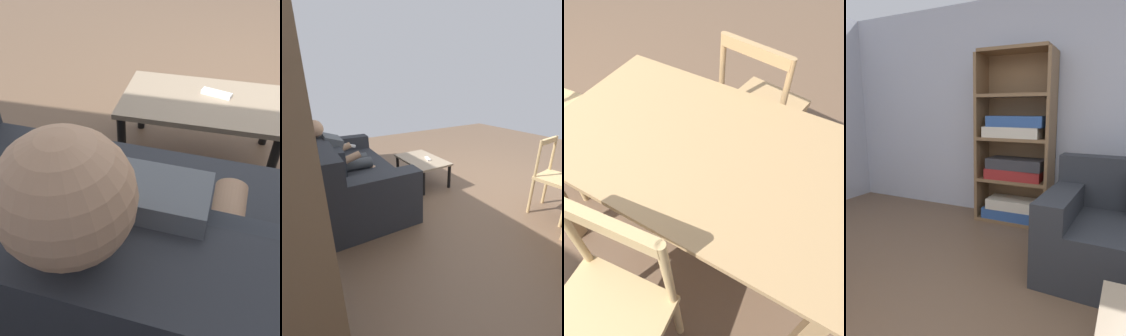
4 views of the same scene
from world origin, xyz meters
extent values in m
plane|color=brown|center=(0.00, 0.00, 0.00)|extent=(8.63, 8.63, 0.00)
cube|color=#282B30|center=(0.93, 1.72, 0.22)|extent=(2.17, 1.07, 0.44)
cube|color=#282B30|center=(0.95, 2.11, 0.67)|extent=(2.14, 0.28, 0.45)
cube|color=#282B30|center=(-0.01, 1.76, 0.55)|extent=(0.28, 1.00, 0.21)
cube|color=#282B30|center=(1.88, 1.68, 0.55)|extent=(0.28, 1.00, 0.21)
cube|color=#2C3036|center=(0.67, 1.96, 0.62)|extent=(0.41, 0.16, 0.36)
cube|color=#4C5156|center=(0.94, 2.01, 0.67)|extent=(0.41, 0.37, 0.52)
sphere|color=tan|center=(0.95, 2.12, 1.01)|extent=(0.21, 0.21, 0.21)
cylinder|color=#3D4145|center=(0.82, 1.72, 0.51)|extent=(0.17, 0.45, 0.15)
cylinder|color=tan|center=(0.81, 1.50, 0.22)|extent=(0.11, 0.11, 0.44)
cube|color=black|center=(0.81, 1.42, 0.04)|extent=(0.11, 0.24, 0.08)
cylinder|color=#3D4145|center=(1.04, 1.71, 0.51)|extent=(0.17, 0.45, 0.15)
cylinder|color=tan|center=(1.03, 1.49, 0.22)|extent=(0.11, 0.11, 0.44)
cube|color=black|center=(1.03, 1.41, 0.04)|extent=(0.11, 0.24, 0.08)
cylinder|color=tan|center=(0.68, 1.84, 0.64)|extent=(0.10, 0.35, 0.19)
cylinder|color=tan|center=(1.18, 1.82, 0.64)|extent=(0.10, 0.35, 0.19)
cube|color=white|center=(1.18, 1.66, 0.68)|extent=(0.05, 0.16, 0.08)
cube|color=gray|center=(0.83, 0.65, 0.38)|extent=(0.90, 0.55, 0.03)
cylinder|color=black|center=(0.42, 0.42, 0.18)|extent=(0.05, 0.05, 0.37)
cylinder|color=black|center=(1.24, 0.42, 0.18)|extent=(0.05, 0.05, 0.37)
cylinder|color=black|center=(0.42, 0.89, 0.18)|extent=(0.05, 0.05, 0.37)
cylinder|color=black|center=(1.24, 0.89, 0.18)|extent=(0.05, 0.05, 0.37)
cube|color=white|center=(0.76, 0.59, 0.41)|extent=(0.18, 0.10, 0.02)
cube|color=brown|center=(-0.73, 2.54, 0.02)|extent=(0.80, 0.36, 0.04)
cube|color=brown|center=(-0.73, 2.54, 0.50)|extent=(0.80, 0.36, 0.04)
cube|color=#2D5193|center=(-0.76, 2.52, 0.10)|extent=(0.65, 0.29, 0.12)
cube|color=beige|center=(-0.70, 2.52, 0.22)|extent=(0.65, 0.30, 0.12)
cube|color=maroon|center=(-0.72, 2.52, 0.58)|extent=(0.66, 0.30, 0.12)
cube|color=#333338|center=(-0.71, 2.52, 0.70)|extent=(0.66, 0.30, 0.12)
cube|color=tan|center=(-0.85, -0.18, 0.47)|extent=(0.45, 0.45, 0.04)
cylinder|color=tan|center=(-0.68, 0.03, 0.24)|extent=(0.04, 0.04, 0.47)
cylinder|color=tan|center=(-0.64, -0.35, 0.24)|extent=(0.04, 0.04, 0.47)
cylinder|color=tan|center=(-0.68, 0.03, 0.70)|extent=(0.03, 0.03, 0.46)
cylinder|color=tan|center=(-0.64, -0.35, 0.70)|extent=(0.03, 0.03, 0.46)
cube|color=tan|center=(-0.66, -0.16, 0.90)|extent=(0.07, 0.38, 0.06)
camera|label=1|loc=(0.76, 2.45, 1.37)|focal=37.87mm
camera|label=2|loc=(-1.98, 2.45, 1.53)|focal=23.57mm
camera|label=3|loc=(-2.29, 0.60, 1.67)|focal=33.40mm
camera|label=4|loc=(0.45, -0.69, 1.30)|focal=32.19mm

